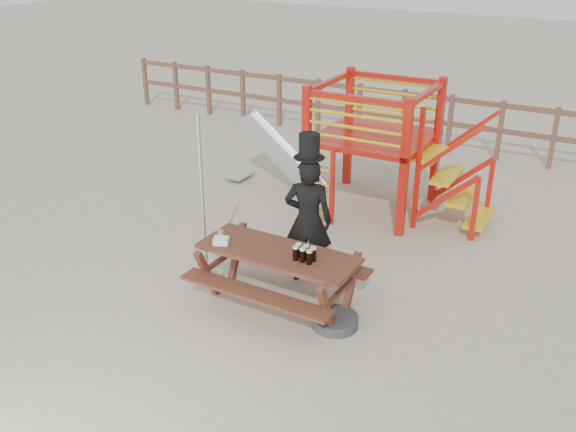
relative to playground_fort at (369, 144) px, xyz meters
name	(u,v)px	position (x,y,z in m)	size (l,w,h in m)	color
ground	(243,304)	(-0.12, -3.58, -1.07)	(60.00, 60.00, 0.00)	#B8AA8F
back_fence	(426,114)	(-0.12, 3.42, -0.34)	(15.09, 0.09, 1.20)	brown
playground_fort	(369,144)	(0.00, 0.00, 0.00)	(4.71, 1.84, 2.10)	#B2160B
picnic_table	(278,271)	(0.26, -3.39, -0.60)	(1.96, 1.37, 0.75)	brown
man_with_hat	(308,217)	(0.27, -2.63, -0.18)	(0.71, 0.57, 2.00)	black
metal_pole	(202,201)	(-0.88, -3.30, 0.05)	(0.05, 0.05, 2.24)	#B2B2B7
parasol_base	(335,321)	(1.06, -3.45, -1.01)	(0.55, 0.55, 0.23)	#343439
paper_bag	(221,241)	(-0.44, -3.55, -0.28)	(0.18, 0.14, 0.08)	white
stout_pints	(304,254)	(0.64, -3.44, -0.24)	(0.26, 0.16, 0.17)	black
empty_glasses	(220,236)	(-0.48, -3.51, -0.25)	(0.07, 0.07, 0.15)	silver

